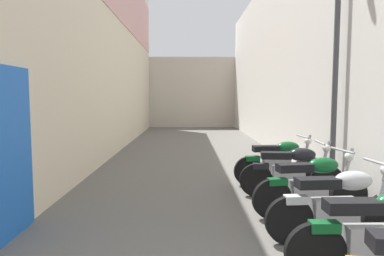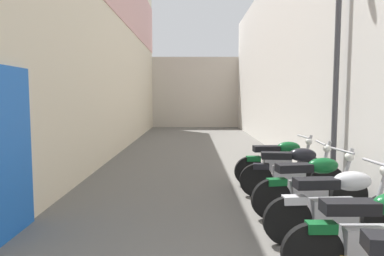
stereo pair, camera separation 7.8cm
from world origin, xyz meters
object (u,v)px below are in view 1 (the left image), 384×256
at_px(motorcycle_second, 381,232).
at_px(street_lamp, 332,31).
at_px(motorcycle_sixth, 279,161).
at_px(motorcycle_third, 339,203).
at_px(motorcycle_fifth, 292,170).
at_px(motorcycle_fourth, 312,184).

height_order(motorcycle_second, street_lamp, street_lamp).
bearing_deg(motorcycle_sixth, motorcycle_third, -90.00).
bearing_deg(motorcycle_fifth, motorcycle_second, -90.00).
bearing_deg(motorcycle_fourth, motorcycle_third, -89.99).
bearing_deg(motorcycle_fourth, motorcycle_sixth, 90.00).
xyz_separation_m(motorcycle_second, motorcycle_sixth, (-0.00, 3.77, 0.00)).
bearing_deg(motorcycle_third, street_lamp, 71.59).
xyz_separation_m(motorcycle_second, street_lamp, (0.71, 3.06, 2.48)).
bearing_deg(motorcycle_second, street_lamp, 76.97).
distance_m(motorcycle_fourth, motorcycle_sixth, 1.89).
xyz_separation_m(motorcycle_fifth, motorcycle_sixth, (0.00, 0.87, 0.00)).
height_order(motorcycle_second, motorcycle_sixth, same).
xyz_separation_m(motorcycle_second, motorcycle_fifth, (-0.00, 2.89, 0.00)).
bearing_deg(motorcycle_fifth, street_lamp, 12.84).
height_order(motorcycle_third, motorcycle_sixth, same).
xyz_separation_m(motorcycle_second, motorcycle_fourth, (-0.00, 1.87, 0.00)).
xyz_separation_m(motorcycle_third, motorcycle_fourth, (-0.00, 0.94, 0.00)).
height_order(motorcycle_fifth, street_lamp, street_lamp).
xyz_separation_m(motorcycle_fourth, motorcycle_sixth, (0.00, 1.89, 0.00)).
relative_size(motorcycle_fifth, motorcycle_sixth, 1.00).
xyz_separation_m(motorcycle_fourth, motorcycle_fifth, (0.00, 1.02, 0.00)).
bearing_deg(motorcycle_fourth, motorcycle_fifth, 90.00).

